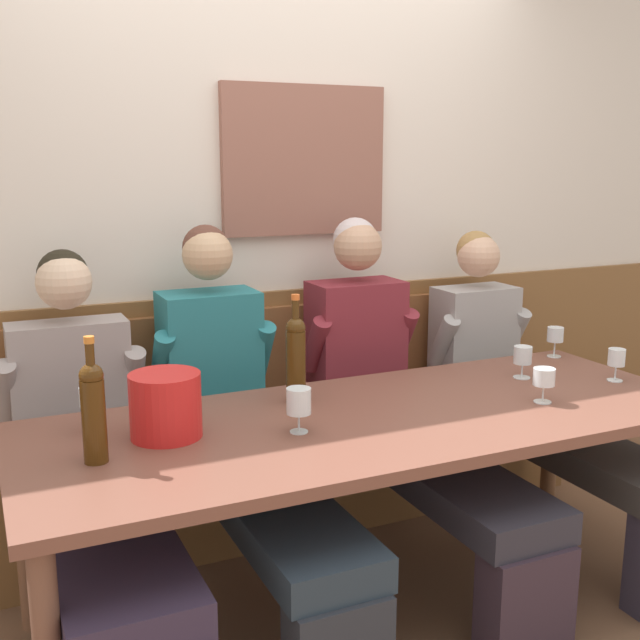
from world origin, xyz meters
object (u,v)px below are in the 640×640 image
Objects in this scene: person_left_seat at (240,419)px; wine_glass_mid_left at (92,398)px; wine_glass_by_bottle at (555,336)px; wine_glass_right_end at (617,358)px; person_center_left_seat at (396,395)px; ice_bucket at (166,405)px; person_center_right_seat at (90,462)px; wine_bottle_clear_water at (93,409)px; wine_glass_center_rear at (544,379)px; dining_table at (376,434)px; wine_glass_center_front at (299,403)px; wine_bottle_amber_mid at (296,356)px; wall_bench at (292,460)px; wine_glass_left_end at (523,356)px; person_right_seat at (526,388)px.

wine_glass_mid_left is (-0.54, -0.13, 0.19)m from person_left_seat.
wine_glass_right_end is at bearing -96.11° from wine_glass_by_bottle.
person_left_seat is 1.00× the size of person_center_left_seat.
person_center_right_seat is at bearing 132.76° from ice_bucket.
wine_bottle_clear_water reaches higher than wine_glass_center_rear.
dining_table is at bearing -128.62° from person_center_left_seat.
wine_bottle_amber_mid is at bearing 68.62° from wine_glass_center_front.
wine_glass_right_end is (1.42, -0.41, 0.17)m from person_left_seat.
person_center_right_seat is 2.03m from wine_glass_by_bottle.
wine_glass_right_end is at bearing -4.09° from ice_bucket.
wine_glass_center_front is (0.06, -0.43, 0.18)m from person_left_seat.
wine_glass_center_front is at bearing -145.04° from person_center_left_seat.
wall_bench is 1.95× the size of person_left_seat.
wine_glass_center_rear is at bearing -167.72° from wine_glass_right_end.
wine_glass_by_bottle is at bearing 30.98° from wine_glass_left_end.
wine_glass_center_front reaches higher than wine_glass_mid_left.
wine_glass_left_end is at bearing -38.79° from wall_bench.
wine_glass_center_rear is at bearing -5.16° from wine_glass_center_front.
person_right_seat is at bearing -174.12° from wine_glass_by_bottle.
wine_glass_right_end is (2.00, -0.00, -0.07)m from wine_bottle_clear_water.
ice_bucket is (-1.64, -0.26, 0.22)m from person_right_seat.
wine_glass_left_end is 0.32m from wine_glass_center_rear.
wine_glass_center_front reaches higher than dining_table.
person_center_left_seat is (0.31, 0.38, -0.01)m from dining_table.
wall_bench is 1.43m from wine_glass_right_end.
person_center_left_seat reaches higher than wine_glass_by_bottle.
person_center_right_seat is 3.51× the size of wine_bottle_amber_mid.
wine_glass_left_end is at bearing 11.71° from dining_table.
person_right_seat is at bearing 45.36° from wine_glass_left_end.
dining_table is 0.97m from person_center_right_seat.
wine_glass_center_front is 1.13× the size of wine_glass_left_end.
wine_glass_center_front is at bearing -171.46° from dining_table.
wall_bench is 18.35× the size of wine_glass_center_front.
wine_glass_center_front is (-0.61, -0.43, 0.18)m from person_center_left_seat.
person_center_right_seat is 1.86m from person_right_seat.
wine_glass_left_end is at bearing -149.02° from wine_glass_by_bottle.
wine_glass_right_end and wine_glass_left_end have the same top height.
wine_glass_mid_left is (0.03, 0.28, -0.05)m from wine_bottle_clear_water.
wine_glass_by_bottle reaches higher than wine_glass_right_end.
person_right_seat reaches higher than wine_glass_by_bottle.
person_right_seat is 0.34m from wine_glass_left_end.
person_right_seat is (1.85, 0.03, 0.01)m from person_center_right_seat.
wine_glass_right_end is at bearing -28.84° from person_center_left_seat.
wine_glass_right_end is 0.45m from wine_glass_center_rear.
wine_glass_by_bottle is at bearing -19.66° from wall_bench.
wine_glass_mid_left reaches higher than wine_glass_by_bottle.
person_center_left_seat reaches higher than wine_bottle_clear_water.
person_left_seat is 0.33m from wine_bottle_amber_mid.
person_right_seat is at bearing -23.50° from wall_bench.
wine_glass_center_front is at bearing -82.46° from person_left_seat.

